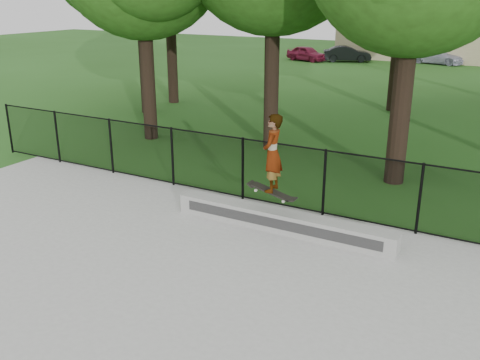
{
  "coord_description": "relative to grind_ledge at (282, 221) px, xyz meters",
  "views": [
    {
      "loc": [
        5.64,
        -4.46,
        4.68
      ],
      "look_at": [
        0.87,
        4.2,
        1.2
      ],
      "focal_mm": 40.0,
      "sensor_mm": 36.0,
      "label": 1
    }
  ],
  "objects": [
    {
      "name": "ground",
      "position": [
        -1.56,
        -4.7,
        -0.27
      ],
      "size": [
        100.0,
        100.0,
        0.0
      ],
      "primitive_type": "plane",
      "color": "#245217",
      "rests_on": "ground"
    },
    {
      "name": "concrete_slab",
      "position": [
        -1.56,
        -4.7,
        -0.24
      ],
      "size": [
        14.0,
        12.0,
        0.06
      ],
      "primitive_type": "cube",
      "color": "#A6A6A0",
      "rests_on": "ground"
    },
    {
      "name": "grind_ledge",
      "position": [
        0.0,
        0.0,
        0.0
      ],
      "size": [
        4.73,
        0.4,
        0.41
      ],
      "primitive_type": "cube",
      "color": "#A6A7A2",
      "rests_on": "concrete_slab"
    },
    {
      "name": "car_a",
      "position": [
        -10.67,
        27.53,
        0.26
      ],
      "size": [
        3.31,
        2.13,
        1.05
      ],
      "primitive_type": "imported",
      "rotation": [
        0.0,
        0.0,
        1.26
      ],
      "color": "maroon",
      "rests_on": "ground"
    },
    {
      "name": "car_b",
      "position": [
        -7.98,
        28.45,
        0.28
      ],
      "size": [
        3.22,
        2.26,
        1.09
      ],
      "primitive_type": "imported",
      "rotation": [
        0.0,
        0.0,
        1.98
      ],
      "color": "black",
      "rests_on": "ground"
    },
    {
      "name": "car_c",
      "position": [
        -2.14,
        30.28,
        0.25
      ],
      "size": [
        3.5,
        2.11,
        1.03
      ],
      "primitive_type": "imported",
      "rotation": [
        0.0,
        0.0,
        1.35
      ],
      "color": "#AFAFC7",
      "rests_on": "ground"
    },
    {
      "name": "skater_airborne",
      "position": [
        -0.12,
        -0.26,
        1.46
      ],
      "size": [
        0.82,
        0.6,
        1.71
      ],
      "color": "black",
      "rests_on": "ground"
    },
    {
      "name": "chainlink_fence",
      "position": [
        -1.56,
        1.2,
        0.54
      ],
      "size": [
        16.06,
        0.06,
        1.5
      ],
      "color": "black",
      "rests_on": "concrete_slab"
    },
    {
      "name": "distant_building",
      "position": [
        -3.56,
        33.3,
        1.9
      ],
      "size": [
        12.4,
        6.4,
        4.3
      ],
      "color": "tan",
      "rests_on": "ground"
    }
  ]
}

